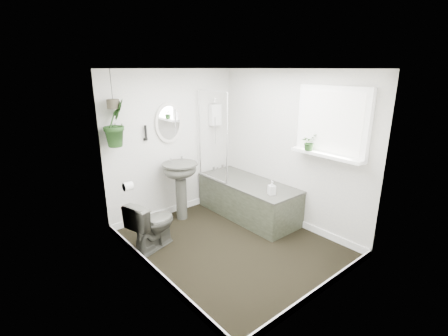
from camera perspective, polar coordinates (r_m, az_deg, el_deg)
floor at (r=4.58m, az=1.24°, el=-13.20°), size 2.30×2.80×0.02m
ceiling at (r=3.95m, az=1.46°, el=17.21°), size 2.30×2.80×0.02m
wall_back at (r=5.23m, az=-8.93°, el=4.19°), size 2.30×0.02×2.30m
wall_front at (r=3.25m, az=17.99°, el=-4.56°), size 2.30×0.02×2.30m
wall_left at (r=3.50m, az=-13.11°, el=-2.61°), size 0.02×2.80×2.30m
wall_right at (r=4.94m, az=11.54°, el=3.28°), size 0.02×2.80×2.30m
skirting at (r=4.55m, az=1.24°, el=-12.55°), size 2.30×2.80×0.10m
bathtub at (r=5.27m, az=4.25°, el=-5.39°), size 0.72×1.72×0.58m
bath_screen at (r=5.12m, az=-2.01°, el=5.60°), size 0.04×0.72×1.40m
shower_box at (r=5.55m, az=-1.58°, el=9.34°), size 0.20×0.10×0.35m
oval_mirror at (r=5.08m, az=-9.68°, el=7.81°), size 0.46×0.03×0.62m
wall_sconce at (r=4.91m, az=-13.60°, el=6.05°), size 0.04×0.04×0.22m
toilet_roll_holder at (r=4.21m, az=-16.54°, el=-3.10°), size 0.11×0.11×0.11m
window_recess at (r=4.39m, az=18.52°, el=7.69°), size 0.08×1.00×0.90m
window_sill at (r=4.41m, az=17.52°, el=2.25°), size 0.18×1.00×0.04m
window_blinds at (r=4.35m, az=18.20°, el=7.64°), size 0.01×0.86×0.76m
toilet at (r=4.44m, az=-12.43°, el=-9.53°), size 0.75×0.56×0.68m
pedestal_sink at (r=5.13m, az=-7.56°, el=-4.04°), size 0.64×0.58×0.92m
sill_plant at (r=4.47m, az=14.71°, el=4.43°), size 0.24×0.22×0.23m
hanging_plant at (r=4.58m, az=-18.63°, el=7.48°), size 0.44×0.43×0.62m
soap_bottle at (r=4.66m, az=8.39°, el=-3.45°), size 0.12×0.12×0.20m
hanging_pot at (r=4.55m, az=-18.93°, el=10.60°), size 0.16×0.16×0.12m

